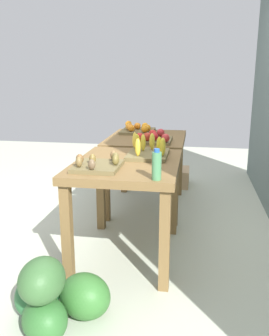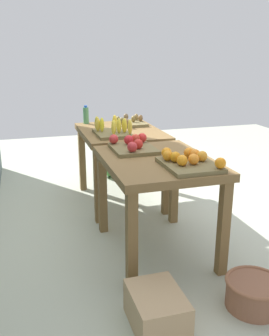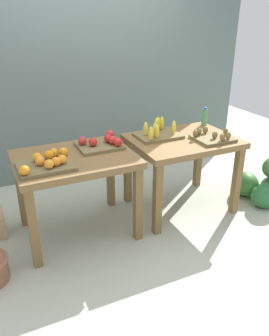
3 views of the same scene
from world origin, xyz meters
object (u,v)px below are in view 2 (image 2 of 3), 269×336
at_px(apple_bin, 133,145).
at_px(wicker_basket, 254,293).
at_px(banana_crate, 112,130).
at_px(kiwi_bin, 129,122).
at_px(display_table_right, 120,141).
at_px(water_bottle, 86,115).
at_px(display_table_left, 157,173).
at_px(orange_bin, 189,161).
at_px(watermelon_pile, 122,160).
at_px(cardboard_produce_box, 157,310).

relative_size(apple_bin, wicker_basket, 1.10).
relative_size(banana_crate, kiwi_bin, 1.19).
xyz_separation_m(display_table_right, water_bottle, (0.45, 0.28, 0.21)).
relative_size(display_table_left, display_table_right, 1.00).
height_order(orange_bin, water_bottle, water_bottle).
xyz_separation_m(display_table_right, watermelon_pile, (0.93, -0.26, -0.48)).
xyz_separation_m(display_table_right, banana_crate, (-0.21, 0.14, 0.16)).
relative_size(wicker_basket, cardboard_produce_box, 0.93).
xyz_separation_m(orange_bin, banana_crate, (1.17, 0.28, 0.01)).
height_order(display_table_left, orange_bin, orange_bin).
relative_size(display_table_right, apple_bin, 2.54).
distance_m(kiwi_bin, cardboard_produce_box, 2.36).
xyz_separation_m(display_table_left, cardboard_produce_box, (-0.85, 0.30, -0.56)).
xyz_separation_m(display_table_right, cardboard_produce_box, (-1.97, 0.30, -0.56)).
relative_size(display_table_left, apple_bin, 2.54).
height_order(watermelon_pile, cardboard_produce_box, watermelon_pile).
height_order(orange_bin, apple_bin, apple_bin).
relative_size(banana_crate, water_bottle, 2.17).
bearing_deg(display_table_right, banana_crate, 147.30).
relative_size(banana_crate, watermelon_pile, 0.69).
bearing_deg(watermelon_pile, banana_crate, 160.94).
height_order(display_table_left, kiwi_bin, kiwi_bin).
bearing_deg(water_bottle, display_table_right, -148.43).
relative_size(display_table_right, orange_bin, 2.24).
xyz_separation_m(water_bottle, watermelon_pile, (0.48, -0.54, -0.69)).
bearing_deg(display_table_left, banana_crate, 8.56).
distance_m(display_table_left, watermelon_pile, 2.12).
xyz_separation_m(wicker_basket, cardboard_produce_box, (0.01, 0.65, 0.01)).
relative_size(orange_bin, apple_bin, 1.13).
distance_m(display_table_left, wicker_basket, 1.09).
bearing_deg(display_table_left, wicker_basket, -157.89).
bearing_deg(kiwi_bin, apple_bin, 165.39).
bearing_deg(water_bottle, cardboard_produce_box, 179.48).
xyz_separation_m(banana_crate, kiwi_bin, (0.45, -0.30, -0.02)).
bearing_deg(cardboard_produce_box, display_table_left, -19.50).
relative_size(display_table_right, wicker_basket, 2.80).
bearing_deg(display_table_left, kiwi_bin, -7.00).
relative_size(kiwi_bin, wicker_basket, 0.99).
distance_m(display_table_left, apple_bin, 0.35).
distance_m(display_table_right, orange_bin, 1.40).
height_order(water_bottle, watermelon_pile, water_bottle).
relative_size(banana_crate, wicker_basket, 1.18).
relative_size(apple_bin, kiwi_bin, 1.11).
xyz_separation_m(banana_crate, watermelon_pile, (1.14, -0.39, -0.65)).
distance_m(orange_bin, water_bottle, 1.88).
bearing_deg(apple_bin, wicker_basket, -158.31).
xyz_separation_m(apple_bin, watermelon_pile, (1.75, -0.37, -0.64)).
distance_m(display_table_left, orange_bin, 0.33).
xyz_separation_m(apple_bin, cardboard_produce_box, (-1.14, 0.19, -0.71)).
height_order(display_table_right, water_bottle, water_bottle).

